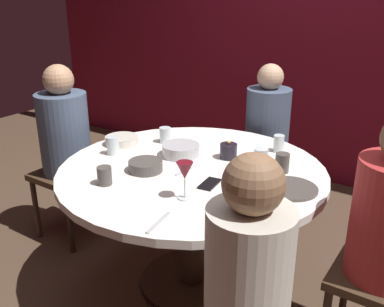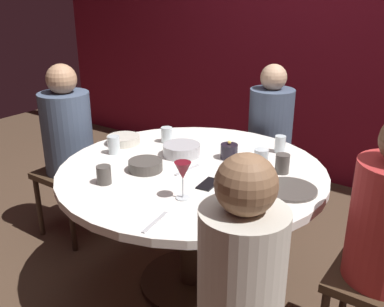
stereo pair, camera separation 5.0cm
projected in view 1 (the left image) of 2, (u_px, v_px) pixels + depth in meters
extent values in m
plane|color=#4C3828|center=(192.00, 282.00, 2.53)|extent=(8.00, 8.00, 0.00)
cube|color=maroon|center=(320.00, 29.00, 3.53)|extent=(6.00, 0.10, 2.60)
cylinder|color=white|center=(192.00, 171.00, 2.27)|extent=(1.40, 1.40, 0.04)
cylinder|color=#332319|center=(192.00, 231.00, 2.40)|extent=(0.14, 0.14, 0.69)
cylinder|color=#2D2116|center=(192.00, 280.00, 2.52)|extent=(0.60, 0.60, 0.03)
cube|color=#3F2D1E|center=(69.00, 174.00, 2.88)|extent=(0.40, 0.40, 0.04)
cylinder|color=#475670|center=(64.00, 134.00, 2.78)|extent=(0.32, 0.32, 0.53)
sphere|color=tan|center=(58.00, 80.00, 2.65)|extent=(0.19, 0.19, 0.19)
cylinder|color=#332319|center=(36.00, 209.00, 2.92)|extent=(0.04, 0.04, 0.43)
cylinder|color=#332319|center=(70.00, 223.00, 2.75)|extent=(0.04, 0.04, 0.43)
cylinder|color=#332319|center=(74.00, 190.00, 3.19)|extent=(0.04, 0.04, 0.43)
cylinder|color=#332319|center=(108.00, 202.00, 3.01)|extent=(0.04, 0.04, 0.43)
cube|color=#3F2D1E|center=(265.00, 161.00, 3.10)|extent=(0.40, 0.40, 0.04)
cylinder|color=#475670|center=(267.00, 125.00, 3.00)|extent=(0.30, 0.30, 0.51)
sphere|color=tan|center=(270.00, 77.00, 2.88)|extent=(0.18, 0.18, 0.18)
cylinder|color=#332319|center=(252.00, 177.00, 3.40)|extent=(0.04, 0.04, 0.43)
cylinder|color=#332319|center=(232.00, 193.00, 3.14)|extent=(0.04, 0.04, 0.43)
cylinder|color=#332319|center=(293.00, 188.00, 3.23)|extent=(0.04, 0.04, 0.43)
cylinder|color=#332319|center=(275.00, 205.00, 2.96)|extent=(0.04, 0.04, 0.43)
cube|color=#3F2D1E|center=(382.00, 278.00, 1.86)|extent=(0.40, 0.40, 0.04)
cylinder|color=#332319|center=(345.00, 287.00, 2.16)|extent=(0.04, 0.04, 0.43)
cylinder|color=beige|center=(248.00, 280.00, 1.40)|extent=(0.41, 0.41, 0.52)
sphere|color=#8C6647|center=(253.00, 184.00, 1.28)|extent=(0.19, 0.19, 0.19)
cylinder|color=black|center=(228.00, 151.00, 2.38)|extent=(0.10, 0.10, 0.08)
sphere|color=#F9D159|center=(229.00, 142.00, 2.36)|extent=(0.02, 0.02, 0.02)
cylinder|color=silver|center=(185.00, 198.00, 1.93)|extent=(0.06, 0.06, 0.01)
cylinder|color=silver|center=(185.00, 188.00, 1.92)|extent=(0.01, 0.01, 0.09)
cone|color=maroon|center=(185.00, 171.00, 1.88)|extent=(0.08, 0.08, 0.08)
cylinder|color=#4C4742|center=(290.00, 188.00, 2.02)|extent=(0.26, 0.26, 0.01)
cube|color=black|center=(210.00, 184.00, 2.07)|extent=(0.09, 0.15, 0.01)
cylinder|color=#B7B7BC|center=(181.00, 150.00, 2.42)|extent=(0.21, 0.21, 0.07)
cylinder|color=#4C4742|center=(146.00, 166.00, 2.22)|extent=(0.18, 0.18, 0.05)
cylinder|color=#B2ADA3|center=(261.00, 206.00, 1.82)|extent=(0.13, 0.13, 0.05)
cylinder|color=beige|center=(122.00, 140.00, 2.59)|extent=(0.20, 0.20, 0.05)
cylinder|color=silver|center=(165.00, 135.00, 2.62)|extent=(0.07, 0.07, 0.09)
cylinder|color=silver|center=(113.00, 146.00, 2.43)|extent=(0.07, 0.07, 0.10)
cylinder|color=silver|center=(261.00, 158.00, 2.24)|extent=(0.07, 0.07, 0.11)
cylinder|color=#4C4742|center=(282.00, 163.00, 2.20)|extent=(0.07, 0.07, 0.10)
cylinder|color=#4C4742|center=(104.00, 176.00, 2.06)|extent=(0.07, 0.07, 0.09)
cylinder|color=silver|center=(279.00, 143.00, 2.47)|extent=(0.06, 0.06, 0.10)
cube|color=#B7B7BC|center=(188.00, 170.00, 2.23)|extent=(0.03, 0.18, 0.01)
cube|color=#B7B7BC|center=(158.00, 223.00, 1.73)|extent=(0.04, 0.18, 0.01)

